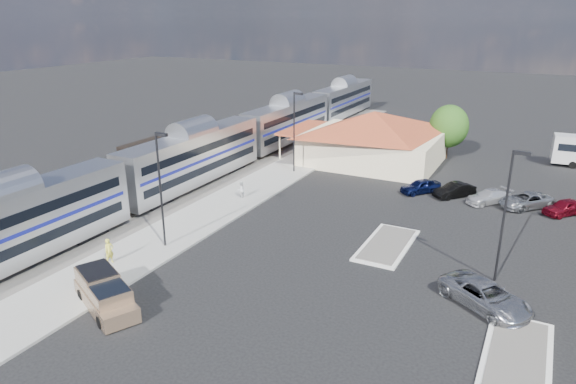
% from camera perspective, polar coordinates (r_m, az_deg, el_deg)
% --- Properties ---
extents(ground, '(280.00, 280.00, 0.00)m').
position_cam_1_polar(ground, '(39.82, 4.56, -5.96)').
color(ground, black).
rests_on(ground, ground).
extents(railbed, '(16.00, 100.00, 0.12)m').
position_cam_1_polar(railbed, '(56.52, -12.14, 1.42)').
color(railbed, '#4C4944').
rests_on(railbed, ground).
extents(platform, '(5.50, 92.00, 0.18)m').
position_cam_1_polar(platform, '(49.90, -5.51, -0.58)').
color(platform, gray).
rests_on(platform, ground).
extents(passenger_train, '(3.00, 104.00, 5.55)m').
position_cam_1_polar(passenger_train, '(53.30, -10.40, 3.61)').
color(passenger_train, silver).
rests_on(passenger_train, ground).
extents(freight_cars, '(2.80, 46.00, 4.00)m').
position_cam_1_polar(freight_cars, '(60.09, -12.70, 4.29)').
color(freight_cars, black).
rests_on(freight_cars, ground).
extents(station_depot, '(18.35, 12.24, 6.20)m').
position_cam_1_polar(station_depot, '(61.77, 9.41, 6.05)').
color(station_depot, beige).
rests_on(station_depot, ground).
extents(traffic_island_south, '(3.30, 7.50, 0.21)m').
position_cam_1_polar(traffic_island_south, '(40.34, 10.95, -5.76)').
color(traffic_island_south, silver).
rests_on(traffic_island_south, ground).
extents(traffic_island_north, '(3.30, 7.50, 0.21)m').
position_cam_1_polar(traffic_island_north, '(30.44, 24.14, -16.14)').
color(traffic_island_north, silver).
rests_on(traffic_island_north, ground).
extents(lamp_plat_s, '(1.08, 0.25, 9.00)m').
position_cam_1_polar(lamp_plat_s, '(38.53, -13.95, 1.18)').
color(lamp_plat_s, black).
rests_on(lamp_plat_s, ground).
extents(lamp_plat_n, '(1.08, 0.25, 9.00)m').
position_cam_1_polar(lamp_plat_n, '(56.35, 0.77, 7.35)').
color(lamp_plat_n, black).
rests_on(lamp_plat_n, ground).
extents(lamp_lot, '(1.08, 0.25, 9.00)m').
position_cam_1_polar(lamp_lot, '(35.38, 23.17, -1.46)').
color(lamp_lot, black).
rests_on(lamp_lot, ground).
extents(tree_depot, '(4.71, 4.71, 6.63)m').
position_cam_1_polar(tree_depot, '(65.57, 17.44, 6.98)').
color(tree_depot, '#382314').
rests_on(tree_depot, ground).
extents(pickup_truck, '(6.11, 4.42, 2.00)m').
position_cam_1_polar(pickup_truck, '(33.23, -19.62, -10.68)').
color(pickup_truck, '#9C7D60').
rests_on(pickup_truck, ground).
extents(suv, '(6.31, 5.43, 1.61)m').
position_cam_1_polar(suv, '(33.72, 21.08, -10.69)').
color(suv, '#A4A6AC').
rests_on(suv, ground).
extents(person_a, '(0.56, 0.74, 1.84)m').
position_cam_1_polar(person_a, '(38.42, -19.25, -6.21)').
color(person_a, '#DFD545').
rests_on(person_a, platform).
extents(person_b, '(0.65, 0.82, 1.63)m').
position_cam_1_polar(person_b, '(49.25, -5.28, 0.28)').
color(person_b, silver).
rests_on(person_b, platform).
extents(parked_car_a, '(3.98, 4.19, 1.41)m').
position_cam_1_polar(parked_car_a, '(52.55, 14.52, 0.62)').
color(parked_car_a, '#0B1238').
rests_on(parked_car_a, ground).
extents(parked_car_b, '(3.86, 4.19, 1.40)m').
position_cam_1_polar(parked_car_b, '(52.30, 17.99, 0.18)').
color(parked_car_b, black).
rests_on(parked_car_b, ground).
extents(parked_car_c, '(4.38, 4.56, 1.31)m').
position_cam_1_polar(parked_car_c, '(51.70, 21.41, -0.49)').
color(parked_car_c, silver).
rests_on(parked_car_c, ground).
extents(parked_car_d, '(5.29, 5.33, 1.43)m').
position_cam_1_polar(parked_car_d, '(51.82, 24.94, -0.86)').
color(parked_car_d, gray).
rests_on(parked_car_d, ground).
extents(parked_car_e, '(4.05, 4.22, 1.42)m').
position_cam_1_polar(parked_car_e, '(51.59, 28.44, -1.49)').
color(parked_car_e, maroon).
rests_on(parked_car_e, ground).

